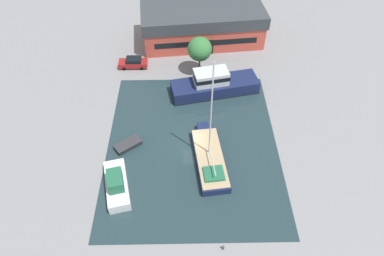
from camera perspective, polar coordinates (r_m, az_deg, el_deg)
The scene contains 10 objects.
ground_plane at distance 44.25m, azimuth 0.04°, elevation -2.78°, with size 440.00×440.00×0.00m, color gray.
water_canal at distance 44.25m, azimuth 0.04°, elevation -2.78°, with size 21.75×26.74×0.01m, color #23383D.
warehouse_building at distance 61.63m, azimuth 1.76°, elevation 16.83°, with size 21.58×11.30×5.88m.
quay_tree_near_building at distance 52.76m, azimuth 1.28°, elevation 13.01°, with size 3.70×3.70×6.25m.
parked_car at distance 56.82m, azimuth -9.77°, elevation 10.70°, with size 4.58×1.94×1.67m.
sailboat_moored at distance 42.08m, azimuth 2.94°, elevation -5.01°, with size 4.46×11.03×14.54m.
motor_cruiser at distance 50.86m, azimuth 3.65°, elevation 7.26°, with size 13.43×6.40×3.87m.
small_dinghy at distance 44.56m, azimuth -10.60°, elevation -2.76°, with size 3.73×3.34×0.63m.
cabin_boat at distance 40.23m, azimuth -12.45°, elevation -9.12°, with size 3.81×6.83×2.89m.
mooring_bollard at distance 36.57m, azimuth 5.24°, elevation -19.21°, with size 0.23×0.23×0.66m.
Camera 1 is at (-0.52, -28.77, 33.62)m, focal length 32.00 mm.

